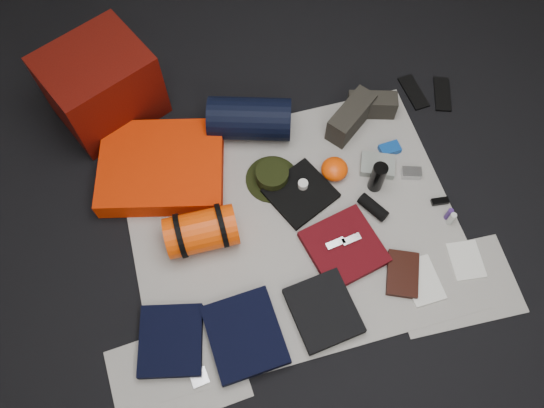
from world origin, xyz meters
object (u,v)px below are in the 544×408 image
object	(u,v)px
water_bottle	(378,177)
compact_camera	(411,173)
stuff_sack	(201,231)
paperback_book	(403,274)
red_cabinet	(102,86)
sleeping_pad	(162,167)
navy_duffel	(250,119)

from	to	relation	value
water_bottle	compact_camera	distance (m)	0.22
stuff_sack	paperback_book	xyz separation A→B (m)	(0.88, -0.43, -0.08)
red_cabinet	sleeping_pad	size ratio (longest dim) A/B	0.82
red_cabinet	navy_duffel	xyz separation A→B (m)	(0.71, -0.34, -0.09)
stuff_sack	water_bottle	xyz separation A→B (m)	(0.91, 0.06, -0.01)
red_cabinet	compact_camera	xyz separation A→B (m)	(1.45, -0.83, -0.19)
sleeping_pad	navy_duffel	distance (m)	0.52
navy_duffel	paperback_book	xyz separation A→B (m)	(0.49, -0.99, -0.10)
navy_duffel	compact_camera	size ratio (longest dim) A/B	4.38
compact_camera	paperback_book	world-z (taller)	compact_camera
sleeping_pad	paperback_book	xyz separation A→B (m)	(1.00, -0.86, -0.04)
stuff_sack	water_bottle	distance (m)	0.92
stuff_sack	compact_camera	world-z (taller)	stuff_sack
sleeping_pad	paperback_book	distance (m)	1.32
sleeping_pad	water_bottle	world-z (taller)	water_bottle
paperback_book	water_bottle	bearing A→B (deg)	109.27
stuff_sack	compact_camera	size ratio (longest dim) A/B	3.42
water_bottle	red_cabinet	bearing A→B (deg)	145.81
water_bottle	compact_camera	xyz separation A→B (m)	(0.21, 0.01, -0.07)
red_cabinet	paperback_book	world-z (taller)	red_cabinet
compact_camera	paperback_book	xyz separation A→B (m)	(-0.25, -0.50, -0.00)
navy_duffel	water_bottle	xyz separation A→B (m)	(0.53, -0.50, -0.02)
sleeping_pad	paperback_book	size ratio (longest dim) A/B	2.78
red_cabinet	compact_camera	world-z (taller)	red_cabinet
red_cabinet	navy_duffel	distance (m)	0.79
navy_duffel	paperback_book	world-z (taller)	navy_duffel
water_bottle	compact_camera	size ratio (longest dim) A/B	1.91
red_cabinet	stuff_sack	xyz separation A→B (m)	(0.32, -0.90, -0.11)
red_cabinet	navy_duffel	bearing A→B (deg)	-49.94
navy_duffel	compact_camera	xyz separation A→B (m)	(0.74, -0.49, -0.09)
sleeping_pad	stuff_sack	xyz separation A→B (m)	(0.12, -0.43, 0.04)
red_cabinet	compact_camera	distance (m)	1.68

